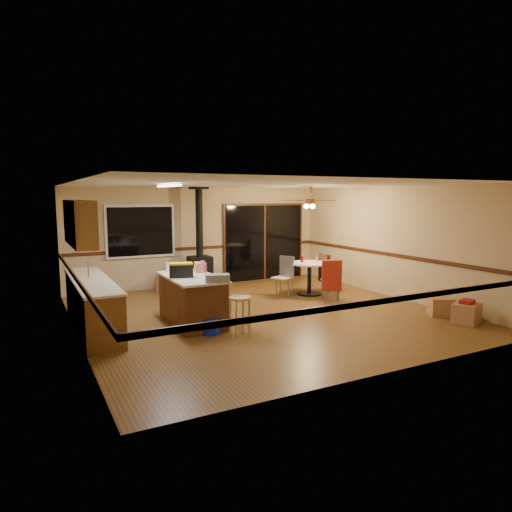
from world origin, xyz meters
TOP-DOWN VIEW (x-y plane):
  - floor at (0.00, 0.00)m, footprint 7.00×7.00m
  - ceiling at (0.00, 0.00)m, footprint 7.00×7.00m
  - wall_back at (0.00, 3.50)m, footprint 7.00×0.00m
  - wall_front at (0.00, -3.50)m, footprint 7.00×0.00m
  - wall_left at (-3.50, 0.00)m, footprint 0.00×7.00m
  - wall_right at (3.50, 0.00)m, footprint 0.00×7.00m
  - chair_rail at (0.00, 0.00)m, footprint 7.00×7.00m
  - window at (-1.60, 3.45)m, footprint 1.72×0.10m
  - sliding_door at (1.90, 3.45)m, footprint 2.52×0.10m
  - lower_cabinets at (-3.20, 0.50)m, footprint 0.60×3.00m
  - countertop at (-3.20, 0.50)m, footprint 0.64×3.04m
  - upper_cabinets at (-3.33, 0.70)m, footprint 0.35×2.00m
  - kitchen_island at (-1.50, 0.00)m, footprint 0.88×1.68m
  - wood_stove at (-0.20, 3.05)m, footprint 0.55×0.50m
  - ceiling_fan at (1.88, 1.12)m, footprint 0.24×0.24m
  - fluorescent_strip at (-1.80, 0.30)m, footprint 0.10×1.20m
  - toolbox_grey at (-1.29, -0.72)m, footprint 0.46×0.34m
  - toolbox_black at (-1.70, -0.01)m, footprint 0.46×0.32m
  - toolbox_yellow_lid at (-1.70, -0.01)m, footprint 0.45×0.31m
  - box_on_island at (-1.18, 0.40)m, footprint 0.25×0.31m
  - bottle_dark at (-1.55, 0.14)m, footprint 0.09×0.09m
  - bottle_pink at (-1.18, 0.25)m, footprint 0.10×0.10m
  - bottle_white at (-1.75, 0.68)m, footprint 0.08×0.08m
  - bar_stool at (-1.04, -1.11)m, footprint 0.40×0.40m
  - blue_bucket at (-1.44, -0.75)m, footprint 0.39×0.39m
  - dining_table at (1.88, 1.12)m, footprint 0.95×0.95m
  - glass_red at (1.73, 1.22)m, footprint 0.08×0.08m
  - glass_cream at (2.06, 1.07)m, footprint 0.06×0.06m
  - chair_left at (1.28, 1.26)m, footprint 0.54×0.54m
  - chair_near at (1.89, 0.26)m, footprint 0.59×0.60m
  - chair_right at (2.40, 1.19)m, footprint 0.51×0.48m
  - box_under_window at (-1.04, 3.10)m, footprint 0.60×0.54m
  - box_corner_a at (3.07, -2.35)m, footprint 0.61×0.57m
  - box_corner_b at (3.10, -1.74)m, footprint 0.57×0.55m
  - box_small_red at (3.07, -2.35)m, footprint 0.33×0.31m

SIDE VIEW (x-z plane):
  - floor at x=0.00m, z-range 0.00..0.00m
  - blue_bucket at x=-1.44m, z-range 0.00..0.27m
  - box_corner_b at x=3.10m, z-range 0.00..0.36m
  - box_corner_a at x=3.07m, z-range 0.00..0.38m
  - box_under_window at x=-1.04m, z-range 0.00..0.39m
  - bar_stool at x=-1.04m, z-range 0.00..0.68m
  - box_small_red at x=3.07m, z-range 0.38..0.45m
  - lower_cabinets at x=-3.20m, z-range 0.00..0.86m
  - kitchen_island at x=-1.50m, z-range 0.00..0.90m
  - dining_table at x=1.88m, z-range 0.14..0.92m
  - chair_left at x=1.28m, z-range 0.33..0.85m
  - chair_near at x=1.89m, z-range 0.25..0.95m
  - chair_right at x=2.40m, z-range 0.25..0.95m
  - wood_stove at x=-0.20m, z-range -0.53..1.99m
  - glass_cream at x=2.06m, z-range 0.78..0.91m
  - glass_red at x=1.73m, z-range 0.78..0.94m
  - countertop at x=-3.20m, z-range 0.86..0.90m
  - toolbox_grey at x=-1.29m, z-range 0.90..1.03m
  - bottle_white at x=-1.75m, z-range 0.90..1.08m
  - box_on_island at x=-1.18m, z-range 0.90..1.08m
  - chair_rail at x=0.00m, z-range 0.96..1.04m
  - toolbox_black at x=-1.70m, z-range 0.90..1.13m
  - bottle_pink at x=-1.18m, z-range 0.90..1.13m
  - bottle_dark at x=-1.55m, z-range 0.90..1.15m
  - sliding_door at x=1.90m, z-range 0.00..2.10m
  - toolbox_yellow_lid at x=-1.70m, z-range 1.13..1.16m
  - wall_back at x=0.00m, z-range -2.20..4.80m
  - wall_front at x=0.00m, z-range -2.20..4.80m
  - wall_left at x=-3.50m, z-range -2.20..4.80m
  - wall_right at x=3.50m, z-range -2.20..4.80m
  - window at x=-1.60m, z-range 0.84..2.16m
  - upper_cabinets at x=-3.33m, z-range 1.50..2.30m
  - ceiling_fan at x=1.88m, z-range 1.94..2.49m
  - fluorescent_strip at x=-1.80m, z-range 2.54..2.58m
  - ceiling at x=0.00m, z-range 2.60..2.60m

